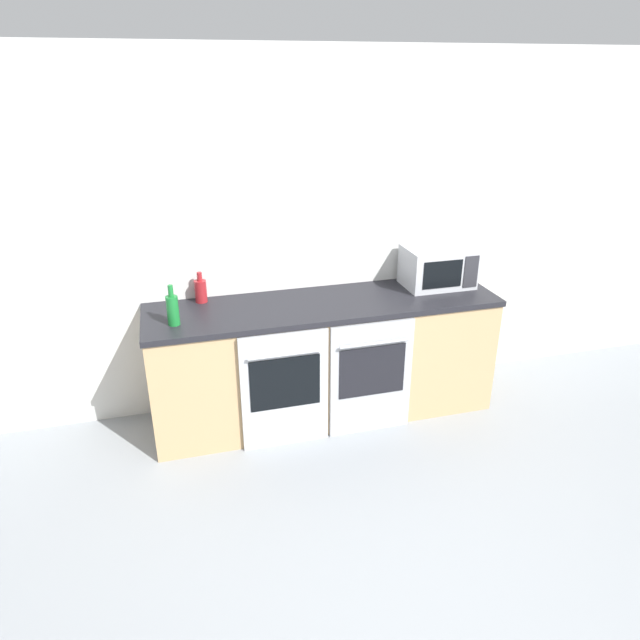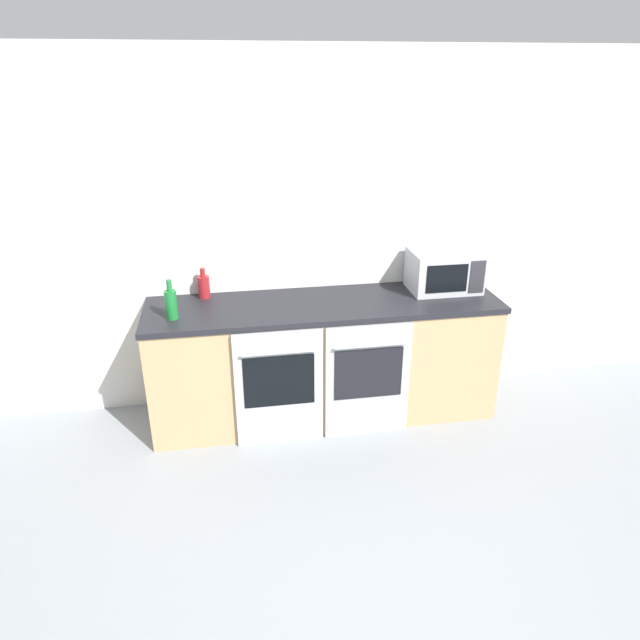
% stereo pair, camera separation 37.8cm
% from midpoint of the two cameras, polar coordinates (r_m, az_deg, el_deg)
% --- Properties ---
extents(wall_back, '(10.00, 0.06, 2.60)m').
position_cam_midpoint_polar(wall_back, '(4.27, -3.45, 8.36)').
color(wall_back, silver).
rests_on(wall_back, ground_plane).
extents(counter_back, '(2.53, 0.67, 0.91)m').
position_cam_midpoint_polar(counter_back, '(4.26, -2.15, -3.91)').
color(counter_back, tan).
rests_on(counter_back, ground_plane).
extents(oven_left, '(0.60, 0.06, 0.86)m').
position_cam_midpoint_polar(oven_left, '(3.91, -6.31, -7.02)').
color(oven_left, '#B7BABF').
rests_on(oven_left, ground_plane).
extents(oven_right, '(0.60, 0.06, 0.86)m').
position_cam_midpoint_polar(oven_right, '(4.03, 2.46, -5.85)').
color(oven_right, '#A8AAAF').
rests_on(oven_right, ground_plane).
extents(microwave, '(0.51, 0.35, 0.30)m').
position_cam_midpoint_polar(microwave, '(4.39, 9.30, 5.25)').
color(microwave, '#B7BABF').
rests_on(microwave, counter_back).
extents(bottle_green, '(0.08, 0.08, 0.27)m').
position_cam_midpoint_polar(bottle_green, '(3.84, -17.28, 0.97)').
color(bottle_green, '#19722D').
rests_on(bottle_green, counter_back).
extents(bottle_red, '(0.08, 0.08, 0.22)m').
position_cam_midpoint_polar(bottle_red, '(4.17, -14.41, 2.85)').
color(bottle_red, maroon).
rests_on(bottle_red, counter_back).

